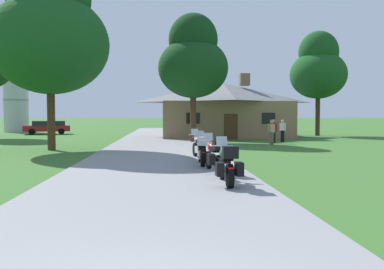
{
  "coord_description": "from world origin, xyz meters",
  "views": [
    {
      "loc": [
        0.28,
        -3.17,
        1.99
      ],
      "look_at": [
        1.79,
        17.89,
        0.99
      ],
      "focal_mm": 37.87,
      "sensor_mm": 36.0,
      "label": 1
    }
  ],
  "objects_px": {
    "tree_left_near": "(50,30)",
    "parked_red_suv_far_left": "(47,127)",
    "motorcycle_green_nearest_to_camera": "(227,165)",
    "motorcycle_white_farthest_in_row": "(200,146)",
    "bystander_red_shirt_beside_signpost": "(273,130)",
    "tree_by_lodge_front": "(193,60)",
    "motorcycle_red_second_in_row": "(215,156)",
    "bystander_white_shirt_near_lodge": "(283,130)",
    "bystander_tan_shirt_by_tree": "(271,131)",
    "metal_silo_distant": "(16,97)",
    "tree_right_of_lodge": "(318,68)",
    "motorcycle_blue_third_in_row": "(202,150)"
  },
  "relations": [
    {
      "from": "motorcycle_green_nearest_to_camera",
      "to": "bystander_tan_shirt_by_tree",
      "type": "bearing_deg",
      "value": 70.69
    },
    {
      "from": "motorcycle_white_farthest_in_row",
      "to": "tree_by_lodge_front",
      "type": "xyz_separation_m",
      "value": [
        0.57,
        11.59,
        5.41
      ]
    },
    {
      "from": "motorcycle_white_farthest_in_row",
      "to": "tree_by_lodge_front",
      "type": "distance_m",
      "value": 12.8
    },
    {
      "from": "bystander_white_shirt_near_lodge",
      "to": "tree_right_of_lodge",
      "type": "height_order",
      "value": "tree_right_of_lodge"
    },
    {
      "from": "bystander_red_shirt_beside_signpost",
      "to": "tree_left_near",
      "type": "xyz_separation_m",
      "value": [
        -14.19,
        -4.77,
        5.83
      ]
    },
    {
      "from": "motorcycle_red_second_in_row",
      "to": "bystander_tan_shirt_by_tree",
      "type": "bearing_deg",
      "value": 60.15
    },
    {
      "from": "bystander_red_shirt_beside_signpost",
      "to": "motorcycle_green_nearest_to_camera",
      "type": "bearing_deg",
      "value": -89.4
    },
    {
      "from": "tree_by_lodge_front",
      "to": "metal_silo_distant",
      "type": "bearing_deg",
      "value": 134.78
    },
    {
      "from": "bystander_tan_shirt_by_tree",
      "to": "tree_left_near",
      "type": "xyz_separation_m",
      "value": [
        -13.55,
        -2.92,
        5.83
      ]
    },
    {
      "from": "motorcycle_blue_third_in_row",
      "to": "tree_right_of_lodge",
      "type": "height_order",
      "value": "tree_right_of_lodge"
    },
    {
      "from": "bystander_white_shirt_near_lodge",
      "to": "bystander_tan_shirt_by_tree",
      "type": "bearing_deg",
      "value": -62.79
    },
    {
      "from": "motorcycle_red_second_in_row",
      "to": "metal_silo_distant",
      "type": "height_order",
      "value": "metal_silo_distant"
    },
    {
      "from": "bystander_white_shirt_near_lodge",
      "to": "tree_left_near",
      "type": "height_order",
      "value": "tree_left_near"
    },
    {
      "from": "motorcycle_blue_third_in_row",
      "to": "bystander_red_shirt_beside_signpost",
      "type": "bearing_deg",
      "value": 64.64
    },
    {
      "from": "motorcycle_green_nearest_to_camera",
      "to": "bystander_white_shirt_near_lodge",
      "type": "distance_m",
      "value": 19.73
    },
    {
      "from": "motorcycle_blue_third_in_row",
      "to": "bystander_white_shirt_near_lodge",
      "type": "height_order",
      "value": "bystander_white_shirt_near_lodge"
    },
    {
      "from": "motorcycle_blue_third_in_row",
      "to": "tree_right_of_lodge",
      "type": "distance_m",
      "value": 27.1
    },
    {
      "from": "motorcycle_red_second_in_row",
      "to": "bystander_red_shirt_beside_signpost",
      "type": "relative_size",
      "value": 1.23
    },
    {
      "from": "tree_left_near",
      "to": "parked_red_suv_far_left",
      "type": "xyz_separation_m",
      "value": [
        -5.71,
        19.69,
        -6.0
      ]
    },
    {
      "from": "tree_by_lodge_front",
      "to": "parked_red_suv_far_left",
      "type": "xyz_separation_m",
      "value": [
        -14.26,
        13.56,
        -5.26
      ]
    },
    {
      "from": "motorcycle_red_second_in_row",
      "to": "parked_red_suv_far_left",
      "type": "distance_m",
      "value": 32.74
    },
    {
      "from": "bystander_red_shirt_beside_signpost",
      "to": "tree_by_lodge_front",
      "type": "relative_size",
      "value": 0.18
    },
    {
      "from": "bystander_tan_shirt_by_tree",
      "to": "parked_red_suv_far_left",
      "type": "height_order",
      "value": "bystander_tan_shirt_by_tree"
    },
    {
      "from": "motorcycle_white_farthest_in_row",
      "to": "bystander_white_shirt_near_lodge",
      "type": "height_order",
      "value": "bystander_white_shirt_near_lodge"
    },
    {
      "from": "tree_right_of_lodge",
      "to": "parked_red_suv_far_left",
      "type": "distance_m",
      "value": 28.09
    },
    {
      "from": "bystander_red_shirt_beside_signpost",
      "to": "tree_by_lodge_front",
      "type": "height_order",
      "value": "tree_by_lodge_front"
    },
    {
      "from": "motorcycle_green_nearest_to_camera",
      "to": "parked_red_suv_far_left",
      "type": "xyz_separation_m",
      "value": [
        -13.82,
        32.15,
        0.17
      ]
    },
    {
      "from": "motorcycle_green_nearest_to_camera",
      "to": "motorcycle_red_second_in_row",
      "type": "bearing_deg",
      "value": 90.17
    },
    {
      "from": "tree_left_near",
      "to": "parked_red_suv_far_left",
      "type": "bearing_deg",
      "value": 106.16
    },
    {
      "from": "bystander_tan_shirt_by_tree",
      "to": "metal_silo_distant",
      "type": "xyz_separation_m",
      "value": [
        -24.59,
        22.96,
        3.2
      ]
    },
    {
      "from": "motorcycle_green_nearest_to_camera",
      "to": "tree_left_near",
      "type": "xyz_separation_m",
      "value": [
        -8.11,
        12.46,
        6.17
      ]
    },
    {
      "from": "tree_left_near",
      "to": "parked_red_suv_far_left",
      "type": "height_order",
      "value": "tree_left_near"
    },
    {
      "from": "tree_by_lodge_front",
      "to": "parked_red_suv_far_left",
      "type": "bearing_deg",
      "value": 136.45
    },
    {
      "from": "bystander_tan_shirt_by_tree",
      "to": "tree_by_lodge_front",
      "type": "height_order",
      "value": "tree_by_lodge_front"
    },
    {
      "from": "bystander_tan_shirt_by_tree",
      "to": "tree_right_of_lodge",
      "type": "relative_size",
      "value": 0.17
    },
    {
      "from": "motorcycle_green_nearest_to_camera",
      "to": "motorcycle_white_farthest_in_row",
      "type": "xyz_separation_m",
      "value": [
        -0.13,
        7.0,
        0.01
      ]
    },
    {
      "from": "bystander_white_shirt_near_lodge",
      "to": "tree_left_near",
      "type": "relative_size",
      "value": 0.15
    },
    {
      "from": "bystander_red_shirt_beside_signpost",
      "to": "parked_red_suv_far_left",
      "type": "xyz_separation_m",
      "value": [
        -19.89,
        14.92,
        -0.17
      ]
    },
    {
      "from": "tree_by_lodge_front",
      "to": "motorcycle_red_second_in_row",
      "type": "bearing_deg",
      "value": -91.58
    },
    {
      "from": "bystander_white_shirt_near_lodge",
      "to": "tree_by_lodge_front",
      "type": "bearing_deg",
      "value": -125.5
    },
    {
      "from": "bystander_white_shirt_near_lodge",
      "to": "parked_red_suv_far_left",
      "type": "bearing_deg",
      "value": -157.21
    },
    {
      "from": "bystander_tan_shirt_by_tree",
      "to": "tree_right_of_lodge",
      "type": "height_order",
      "value": "tree_right_of_lodge"
    },
    {
      "from": "bystander_red_shirt_beside_signpost",
      "to": "motorcycle_red_second_in_row",
      "type": "bearing_deg",
      "value": -92.34
    },
    {
      "from": "motorcycle_red_second_in_row",
      "to": "parked_red_suv_far_left",
      "type": "height_order",
      "value": "parked_red_suv_far_left"
    },
    {
      "from": "motorcycle_red_second_in_row",
      "to": "bystander_red_shirt_beside_signpost",
      "type": "xyz_separation_m",
      "value": [
        6.08,
        14.77,
        0.34
      ]
    },
    {
      "from": "parked_red_suv_far_left",
      "to": "motorcycle_green_nearest_to_camera",
      "type": "bearing_deg",
      "value": -171.11
    },
    {
      "from": "bystander_red_shirt_beside_signpost",
      "to": "bystander_tan_shirt_by_tree",
      "type": "relative_size",
      "value": 1.0
    },
    {
      "from": "metal_silo_distant",
      "to": "bystander_red_shirt_beside_signpost",
      "type": "bearing_deg",
      "value": -39.93
    },
    {
      "from": "bystander_white_shirt_near_lodge",
      "to": "motorcycle_green_nearest_to_camera",
      "type": "bearing_deg",
      "value": -55.02
    },
    {
      "from": "bystander_white_shirt_near_lodge",
      "to": "metal_silo_distant",
      "type": "xyz_separation_m",
      "value": [
        -26.26,
        19.94,
        3.21
      ]
    }
  ]
}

